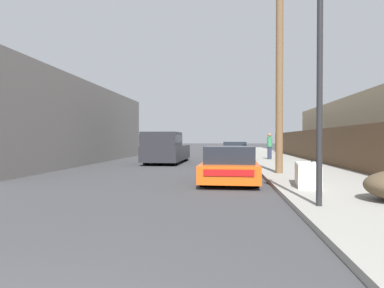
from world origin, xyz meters
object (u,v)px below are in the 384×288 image
(car_parked_mid, at_px, (234,152))
(street_lamp, at_px, (320,76))
(discarded_fridge, at_px, (307,175))
(parked_sports_car_red, at_px, (230,166))
(pickup_truck, at_px, (165,148))
(pedestrian, at_px, (270,146))
(utility_pole, at_px, (280,53))

(car_parked_mid, height_order, street_lamp, street_lamp)
(discarded_fridge, xyz_separation_m, parked_sports_car_red, (-2.24, 1.52, 0.12))
(pickup_truck, relative_size, pedestrian, 3.25)
(pickup_truck, distance_m, pedestrian, 7.25)
(street_lamp, bearing_deg, parked_sports_car_red, 111.36)
(car_parked_mid, distance_m, street_lamp, 16.53)
(pickup_truck, bearing_deg, parked_sports_car_red, 115.14)
(discarded_fridge, xyz_separation_m, utility_pole, (-0.25, 3.71, 4.46))
(car_parked_mid, height_order, pickup_truck, pickup_truck)
(utility_pole, height_order, pedestrian, utility_pole)
(pedestrian, bearing_deg, pickup_truck, -154.81)
(discarded_fridge, relative_size, car_parked_mid, 0.42)
(discarded_fridge, height_order, parked_sports_car_red, parked_sports_car_red)
(discarded_fridge, height_order, utility_pole, utility_pole)
(utility_pole, bearing_deg, discarded_fridge, -86.17)
(discarded_fridge, relative_size, pedestrian, 0.96)
(parked_sports_car_red, distance_m, pickup_truck, 9.39)
(parked_sports_car_red, distance_m, utility_pole, 5.26)
(discarded_fridge, height_order, car_parked_mid, car_parked_mid)
(discarded_fridge, distance_m, pedestrian, 13.23)
(parked_sports_car_red, height_order, pickup_truck, pickup_truck)
(discarded_fridge, distance_m, car_parked_mid, 13.44)
(parked_sports_car_red, distance_m, car_parked_mid, 11.81)
(discarded_fridge, relative_size, pickup_truck, 0.29)
(street_lamp, distance_m, pedestrian, 16.35)
(pickup_truck, bearing_deg, discarded_fridge, 122.18)
(street_lamp, xyz_separation_m, pedestrian, (1.03, 16.22, -1.75))
(parked_sports_car_red, relative_size, pedestrian, 2.35)
(car_parked_mid, distance_m, pedestrian, 2.39)
(pickup_truck, bearing_deg, pedestrian, -153.28)
(discarded_fridge, bearing_deg, car_parked_mid, 105.26)
(parked_sports_car_red, xyz_separation_m, utility_pole, (1.99, 2.19, 4.35))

